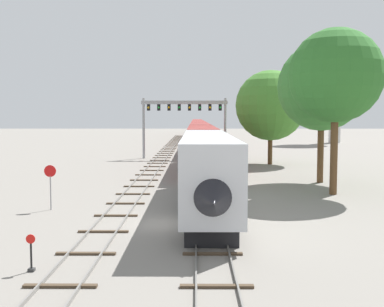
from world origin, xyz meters
The scene contains 11 objects.
ground_plane centered at (0.00, 0.00, 0.00)m, with size 400.00×400.00×0.00m, color gray.
track_main centered at (2.00, 60.00, 0.07)m, with size 2.60×200.00×0.16m.
track_near centered at (-3.50, 40.00, 0.07)m, with size 2.60×160.00×0.16m.
passenger_train centered at (2.00, 71.36, 2.61)m, with size 3.04×155.03×4.80m.
signal_gantry centered at (-0.25, 41.51, 6.30)m, with size 12.10×0.49×8.48m.
water_tower centered at (32.40, 81.36, 19.59)m, with size 9.72×9.72×24.90m.
switch_stand centered at (-5.10, -8.26, 0.52)m, with size 0.36×0.24×1.46m.
stop_sign centered at (-8.00, 4.00, 1.87)m, with size 0.76×0.08×2.88m.
trackside_tree_left centered at (12.54, 16.88, 8.58)m, with size 7.88×7.88×12.54m.
trackside_tree_mid centered at (11.83, 10.23, 9.01)m, with size 7.12×7.12×12.60m.
trackside_tree_right centered at (10.58, 33.34, 7.28)m, with size 8.67×8.67×11.63m.
Camera 1 is at (1.23, -26.50, 6.01)m, focal length 45.20 mm.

